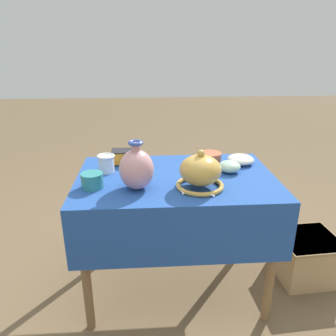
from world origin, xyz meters
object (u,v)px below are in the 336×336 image
object	(u,v)px
bowl_shallow_celadon	(229,167)
cup_wide_porcelain	(106,163)
vase_tall_bulbous	(137,169)
mosaic_tile_box	(126,157)
bowl_shallow_ivory	(241,159)
pot_squat_terracotta	(210,157)
wooden_crate	(306,256)
vase_dome_bell	(200,173)
pot_squat_teal	(92,180)

from	to	relation	value
bowl_shallow_celadon	cup_wide_porcelain	bearing A→B (deg)	176.18
cup_wide_porcelain	vase_tall_bulbous	bearing A→B (deg)	-53.12
mosaic_tile_box	bowl_shallow_ivory	xyz separation A→B (m)	(0.65, -0.05, -0.01)
pot_squat_terracotta	wooden_crate	bearing A→B (deg)	-16.21
mosaic_tile_box	bowl_shallow_ivory	bearing A→B (deg)	-4.93
vase_dome_bell	cup_wide_porcelain	size ratio (longest dim) A/B	2.51
vase_tall_bulbous	cup_wide_porcelain	size ratio (longest dim) A/B	2.46
cup_wide_porcelain	bowl_shallow_ivory	distance (m)	0.75
bowl_shallow_ivory	wooden_crate	bearing A→B (deg)	-15.37
pot_squat_terracotta	vase_tall_bulbous	bearing A→B (deg)	-139.92
vase_dome_bell	bowl_shallow_ivory	xyz separation A→B (m)	(0.28, 0.31, -0.05)
vase_dome_bell	bowl_shallow_ivory	distance (m)	0.42
vase_dome_bell	mosaic_tile_box	distance (m)	0.51
vase_tall_bulbous	wooden_crate	world-z (taller)	vase_tall_bulbous
mosaic_tile_box	bowl_shallow_celadon	distance (m)	0.58
cup_wide_porcelain	pot_squat_terracotta	xyz separation A→B (m)	(0.58, 0.13, -0.03)
vase_tall_bulbous	bowl_shallow_celadon	world-z (taller)	vase_tall_bulbous
vase_dome_bell	bowl_shallow_ivory	bearing A→B (deg)	47.31
vase_tall_bulbous	vase_dome_bell	bearing A→B (deg)	-1.83
vase_dome_bell	mosaic_tile_box	xyz separation A→B (m)	(-0.37, 0.36, -0.04)
bowl_shallow_celadon	wooden_crate	world-z (taller)	bowl_shallow_celadon
wooden_crate	pot_squat_terracotta	bearing A→B (deg)	160.07
pot_squat_teal	bowl_shallow_ivory	xyz separation A→B (m)	(0.79, 0.27, -0.01)
cup_wide_porcelain	bowl_shallow_ivory	world-z (taller)	cup_wide_porcelain
vase_dome_bell	pot_squat_terracotta	world-z (taller)	vase_dome_bell
vase_tall_bulbous	wooden_crate	xyz separation A→B (m)	(1.00, 0.18, -0.66)
pot_squat_terracotta	bowl_shallow_ivory	world-z (taller)	same
vase_tall_bulbous	pot_squat_terracotta	bearing A→B (deg)	40.08
vase_tall_bulbous	vase_dome_bell	xyz separation A→B (m)	(0.30, -0.01, -0.02)
vase_dome_bell	cup_wide_porcelain	world-z (taller)	vase_dome_bell
pot_squat_teal	bowl_shallow_celadon	world-z (taller)	pot_squat_teal
bowl_shallow_celadon	wooden_crate	size ratio (longest dim) A/B	0.33
bowl_shallow_ivory	wooden_crate	xyz separation A→B (m)	(0.42, -0.12, -0.59)
bowl_shallow_celadon	wooden_crate	distance (m)	0.79
mosaic_tile_box	pot_squat_teal	size ratio (longest dim) A/B	1.56
bowl_shallow_ivory	pot_squat_terracotta	bearing A→B (deg)	161.67
vase_dome_bell	bowl_shallow_celadon	bearing A→B (deg)	44.88
vase_tall_bulbous	mosaic_tile_box	bearing A→B (deg)	101.08
pot_squat_terracotta	vase_dome_bell	bearing A→B (deg)	-108.28
pot_squat_terracotta	bowl_shallow_celadon	bearing A→B (deg)	-68.22
vase_tall_bulbous	pot_squat_teal	size ratio (longest dim) A/B	2.24
mosaic_tile_box	wooden_crate	world-z (taller)	mosaic_tile_box
bowl_shallow_celadon	mosaic_tile_box	bearing A→B (deg)	162.70
vase_tall_bulbous	bowl_shallow_celadon	xyz separation A→B (m)	(0.48, 0.18, -0.07)
vase_dome_bell	pot_squat_terracotta	size ratio (longest dim) A/B	1.90
vase_tall_bulbous	mosaic_tile_box	world-z (taller)	vase_tall_bulbous
vase_dome_bell	bowl_shallow_celadon	xyz separation A→B (m)	(0.19, 0.19, -0.05)
wooden_crate	cup_wide_porcelain	bearing A→B (deg)	174.30
mosaic_tile_box	cup_wide_porcelain	world-z (taller)	cup_wide_porcelain
vase_dome_bell	bowl_shallow_celadon	distance (m)	0.27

